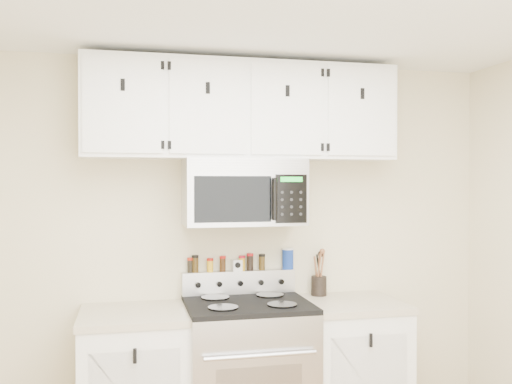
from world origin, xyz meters
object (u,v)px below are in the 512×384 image
Objects in this scene: range at (248,376)px; utensil_crock at (319,284)px; microwave at (244,192)px; salt_canister at (288,259)px.

range is 3.62× the size of utensil_crock.
utensil_crock is at bearing 23.03° from range.
microwave is 5.33× the size of salt_canister.
range is at bearing -140.30° from salt_canister.
utensil_crock is (0.55, 0.23, 0.51)m from range.
microwave is 0.59m from salt_canister.
salt_canister is at bearing 39.70° from range.
microwave is 0.84m from utensil_crock.
utensil_crock is at bearing 10.93° from microwave.
utensil_crock is at bearing -13.64° from salt_canister.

